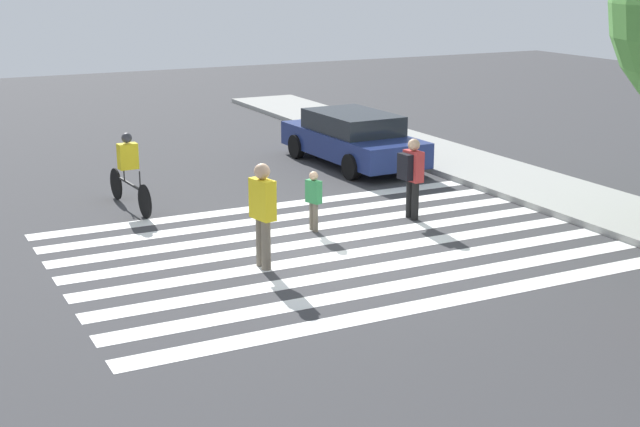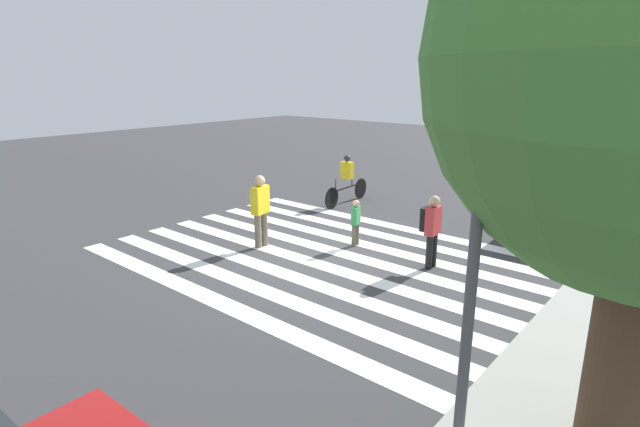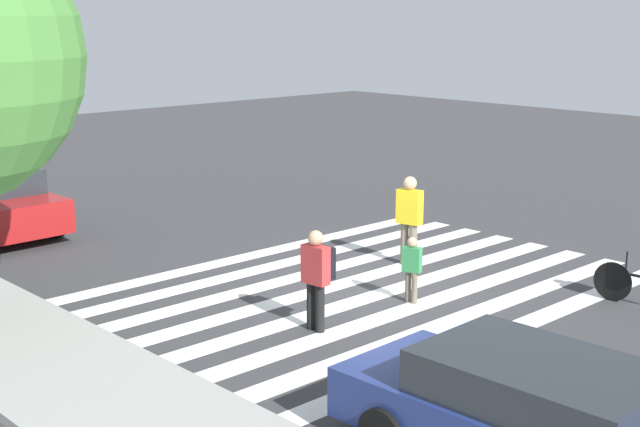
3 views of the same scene
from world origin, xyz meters
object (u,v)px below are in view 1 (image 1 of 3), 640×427
at_px(pedestrian_adult_tall_backpack, 411,172).
at_px(cyclist_mid_street, 129,169).
at_px(pedestrian_adult_blue_shirt, 263,210).
at_px(pedestrian_adult_yellow_jacket, 314,197).
at_px(car_parked_dark_suv, 352,138).

bearing_deg(pedestrian_adult_tall_backpack, cyclist_mid_street, -129.43).
bearing_deg(cyclist_mid_street, pedestrian_adult_blue_shirt, 7.19).
bearing_deg(cyclist_mid_street, pedestrian_adult_tall_backpack, 51.02).
bearing_deg(pedestrian_adult_yellow_jacket, pedestrian_adult_blue_shirt, 114.61).
xyz_separation_m(pedestrian_adult_tall_backpack, pedestrian_adult_blue_shirt, (1.49, -3.93, 0.06)).
bearing_deg(pedestrian_adult_blue_shirt, car_parked_dark_suv, -50.17).
bearing_deg(pedestrian_adult_blue_shirt, cyclist_mid_street, 0.59).
relative_size(pedestrian_adult_blue_shirt, car_parked_dark_suv, 0.39).
relative_size(pedestrian_adult_tall_backpack, pedestrian_adult_blue_shirt, 0.91).
height_order(pedestrian_adult_yellow_jacket, car_parked_dark_suv, car_parked_dark_suv).
xyz_separation_m(pedestrian_adult_tall_backpack, pedestrian_adult_yellow_jacket, (-0.12, -2.16, -0.30)).
bearing_deg(pedestrian_adult_tall_backpack, pedestrian_adult_blue_shirt, -74.05).
bearing_deg(pedestrian_adult_yellow_jacket, cyclist_mid_street, 22.36).
bearing_deg(pedestrian_adult_blue_shirt, pedestrian_adult_tall_backpack, -80.21).
relative_size(pedestrian_adult_blue_shirt, cyclist_mid_street, 0.74).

